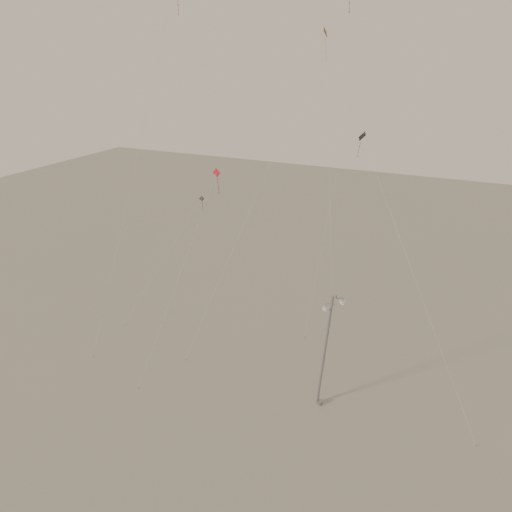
% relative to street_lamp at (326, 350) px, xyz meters
% --- Properties ---
extents(ground, '(160.00, 160.00, 0.00)m').
position_rel_street_lamp_xyz_m(ground, '(-5.14, -3.97, -5.27)').
color(ground, gray).
rests_on(ground, ground).
extents(street_lamp, '(1.54, 0.90, 9.88)m').
position_rel_street_lamp_xyz_m(street_lamp, '(0.00, 0.00, 0.00)').
color(street_lamp, gray).
rests_on(street_lamp, ground).
extents(kite_0, '(4.71, 11.81, 29.98)m').
position_rel_street_lamp_xyz_m(kite_0, '(-16.80, 6.51, 18.40)').
color(kite_0, maroon).
rests_on(kite_0, ground).
extents(kite_1, '(10.00, 10.32, 29.42)m').
position_rel_street_lamp_xyz_m(kite_1, '(-4.84, 7.97, 17.29)').
color(kite_1, '#302C28').
rests_on(kite_1, ground).
extents(kite_3, '(4.54, 7.30, 16.79)m').
position_rel_street_lamp_xyz_m(kite_3, '(-10.61, 1.36, 7.85)').
color(kite_3, maroon).
rests_on(kite_3, ground).
extents(kite_4, '(11.79, 9.76, 18.92)m').
position_rel_street_lamp_xyz_m(kite_4, '(1.69, 7.99, 9.28)').
color(kite_4, '#302C28').
rests_on(kite_4, ground).
extents(kite_5, '(4.59, 6.45, 26.81)m').
position_rel_street_lamp_xyz_m(kite_5, '(-6.09, 18.83, 16.25)').
color(kite_5, '#955218').
rests_on(kite_5, ground).
extents(kite_6, '(6.66, 6.28, 12.55)m').
position_rel_street_lamp_xyz_m(kite_6, '(-16.08, 6.57, 3.88)').
color(kite_6, '#302C28').
rests_on(kite_6, ground).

